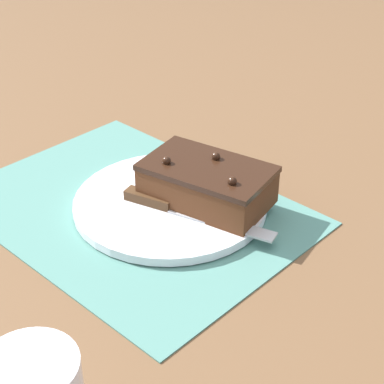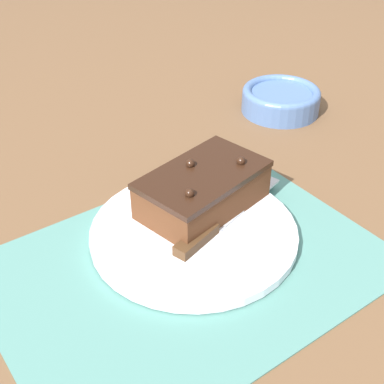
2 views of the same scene
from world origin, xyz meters
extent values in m
plane|color=brown|center=(0.00, 0.00, 0.00)|extent=(3.00, 3.00, 0.00)
cube|color=slate|center=(0.00, 0.00, 0.00)|extent=(0.46, 0.34, 0.00)
cylinder|color=white|center=(-0.04, -0.04, 0.01)|extent=(0.27, 0.27, 0.01)
cube|color=#512D19|center=(-0.08, -0.07, 0.04)|extent=(0.18, 0.13, 0.05)
cube|color=black|center=(-0.08, -0.07, 0.07)|extent=(0.19, 0.13, 0.01)
sphere|color=black|center=(-0.13, -0.06, 0.07)|extent=(0.01, 0.01, 0.01)
sphere|color=black|center=(-0.07, -0.09, 0.07)|extent=(0.01, 0.01, 0.01)
sphere|color=black|center=(-0.03, -0.04, 0.07)|extent=(0.01, 0.01, 0.01)
cube|color=#472D19|center=(-0.02, -0.01, 0.02)|extent=(0.07, 0.04, 0.01)
cube|color=#B7BABF|center=(-0.13, -0.04, 0.02)|extent=(0.15, 0.06, 0.00)
camera|label=1|loc=(-0.57, 0.48, 0.49)|focal=60.00mm
camera|label=2|loc=(0.28, 0.39, 0.45)|focal=50.00mm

